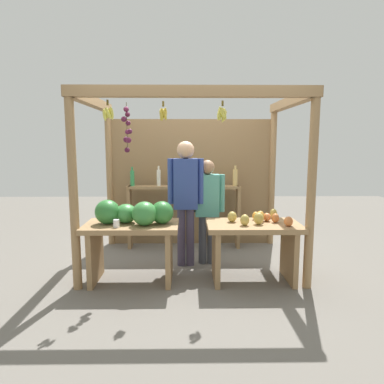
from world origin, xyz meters
TOP-DOWN VIEW (x-y plane):
  - ground_plane at (0.00, 0.00)m, footprint 12.00×12.00m
  - market_stall at (-0.01, 0.39)m, footprint 2.78×1.90m
  - fruit_counter_left at (-0.71, -0.68)m, footprint 1.12×0.64m
  - fruit_counter_right at (0.74, -0.67)m, footprint 1.12×0.64m
  - bottle_shelf_unit at (-0.11, 0.67)m, footprint 1.78×0.22m
  - vendor_man at (-0.08, -0.14)m, footprint 0.48×0.23m
  - vendor_woman at (0.21, -0.06)m, footprint 0.48×0.20m

SIDE VIEW (x-z plane):
  - ground_plane at x=0.00m, z-range 0.00..0.00m
  - fruit_counter_right at x=0.74m, z-range 0.10..0.96m
  - fruit_counter_left at x=-0.71m, z-range 0.17..1.17m
  - bottle_shelf_unit at x=-0.11m, z-range 0.10..1.43m
  - vendor_woman at x=0.21m, z-range 0.13..1.57m
  - vendor_man at x=-0.08m, z-range 0.18..1.87m
  - market_stall at x=-0.01m, z-range 0.20..2.47m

